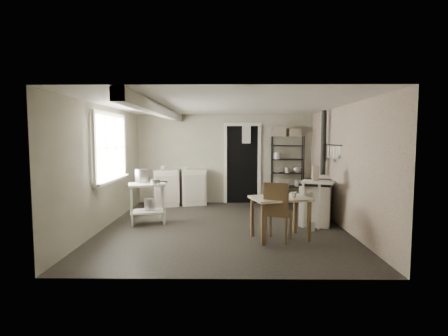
{
  "coord_description": "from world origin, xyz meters",
  "views": [
    {
      "loc": [
        0.08,
        -6.56,
        1.69
      ],
      "look_at": [
        0.0,
        0.3,
        1.1
      ],
      "focal_mm": 28.0,
      "sensor_mm": 36.0,
      "label": 1
    }
  ],
  "objects_px": {
    "stockpot": "(142,176)",
    "chair": "(279,212)",
    "stove": "(316,200)",
    "prep_table": "(147,204)",
    "base_cabinets": "(179,187)",
    "shelf_rack": "(287,167)",
    "flour_sack": "(275,196)",
    "work_table": "(280,216)"
  },
  "relations": [
    {
      "from": "stockpot",
      "to": "shelf_rack",
      "type": "distance_m",
      "value": 3.8
    },
    {
      "from": "stove",
      "to": "prep_table",
      "type": "bearing_deg",
      "value": -157.7
    },
    {
      "from": "prep_table",
      "to": "stove",
      "type": "height_order",
      "value": "stove"
    },
    {
      "from": "base_cabinets",
      "to": "chair",
      "type": "distance_m",
      "value": 3.71
    },
    {
      "from": "work_table",
      "to": "chair",
      "type": "xyz_separation_m",
      "value": [
        -0.04,
        -0.1,
        0.1
      ]
    },
    {
      "from": "shelf_rack",
      "to": "flour_sack",
      "type": "height_order",
      "value": "shelf_rack"
    },
    {
      "from": "chair",
      "to": "flour_sack",
      "type": "xyz_separation_m",
      "value": [
        0.35,
        3.09,
        -0.24
      ]
    },
    {
      "from": "stockpot",
      "to": "chair",
      "type": "height_order",
      "value": "stockpot"
    },
    {
      "from": "chair",
      "to": "flour_sack",
      "type": "distance_m",
      "value": 3.12
    },
    {
      "from": "stove",
      "to": "stockpot",
      "type": "bearing_deg",
      "value": -159.57
    },
    {
      "from": "shelf_rack",
      "to": "stove",
      "type": "bearing_deg",
      "value": -78.21
    },
    {
      "from": "prep_table",
      "to": "shelf_rack",
      "type": "distance_m",
      "value": 3.79
    },
    {
      "from": "stockpot",
      "to": "shelf_rack",
      "type": "height_order",
      "value": "shelf_rack"
    },
    {
      "from": "base_cabinets",
      "to": "shelf_rack",
      "type": "bearing_deg",
      "value": -12.59
    },
    {
      "from": "prep_table",
      "to": "flour_sack",
      "type": "bearing_deg",
      "value": 35.65
    },
    {
      "from": "shelf_rack",
      "to": "flour_sack",
      "type": "relative_size",
      "value": 3.5
    },
    {
      "from": "stockpot",
      "to": "flour_sack",
      "type": "relative_size",
      "value": 0.55
    },
    {
      "from": "base_cabinets",
      "to": "flour_sack",
      "type": "xyz_separation_m",
      "value": [
        2.41,
        0.0,
        -0.22
      ]
    },
    {
      "from": "chair",
      "to": "prep_table",
      "type": "bearing_deg",
      "value": 177.41
    },
    {
      "from": "work_table",
      "to": "flour_sack",
      "type": "height_order",
      "value": "work_table"
    },
    {
      "from": "shelf_rack",
      "to": "work_table",
      "type": "relative_size",
      "value": 1.86
    },
    {
      "from": "chair",
      "to": "flour_sack",
      "type": "bearing_deg",
      "value": 105.48
    },
    {
      "from": "stove",
      "to": "flour_sack",
      "type": "distance_m",
      "value": 1.88
    },
    {
      "from": "stockpot",
      "to": "shelf_rack",
      "type": "relative_size",
      "value": 0.16
    },
    {
      "from": "chair",
      "to": "base_cabinets",
      "type": "bearing_deg",
      "value": 145.68
    },
    {
      "from": "stove",
      "to": "work_table",
      "type": "xyz_separation_m",
      "value": [
        -0.91,
        -1.21,
        -0.06
      ]
    },
    {
      "from": "prep_table",
      "to": "shelf_rack",
      "type": "height_order",
      "value": "shelf_rack"
    },
    {
      "from": "stove",
      "to": "flour_sack",
      "type": "xyz_separation_m",
      "value": [
        -0.6,
        1.77,
        -0.2
      ]
    },
    {
      "from": "prep_table",
      "to": "chair",
      "type": "relative_size",
      "value": 0.82
    },
    {
      "from": "prep_table",
      "to": "base_cabinets",
      "type": "height_order",
      "value": "base_cabinets"
    },
    {
      "from": "shelf_rack",
      "to": "prep_table",
      "type": "bearing_deg",
      "value": -142.06
    },
    {
      "from": "prep_table",
      "to": "stove",
      "type": "relative_size",
      "value": 0.76
    },
    {
      "from": "stove",
      "to": "chair",
      "type": "height_order",
      "value": "chair"
    },
    {
      "from": "flour_sack",
      "to": "work_table",
      "type": "bearing_deg",
      "value": -95.91
    },
    {
      "from": "base_cabinets",
      "to": "shelf_rack",
      "type": "xyz_separation_m",
      "value": [
        2.74,
        0.12,
        0.49
      ]
    },
    {
      "from": "base_cabinets",
      "to": "chair",
      "type": "height_order",
      "value": "chair"
    },
    {
      "from": "stockpot",
      "to": "chair",
      "type": "distance_m",
      "value": 2.86
    },
    {
      "from": "base_cabinets",
      "to": "chair",
      "type": "bearing_deg",
      "value": -71.45
    },
    {
      "from": "flour_sack",
      "to": "stockpot",
      "type": "bearing_deg",
      "value": -147.04
    },
    {
      "from": "base_cabinets",
      "to": "stove",
      "type": "height_order",
      "value": "base_cabinets"
    },
    {
      "from": "stockpot",
      "to": "work_table",
      "type": "height_order",
      "value": "stockpot"
    },
    {
      "from": "base_cabinets",
      "to": "shelf_rack",
      "type": "distance_m",
      "value": 2.79
    }
  ]
}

